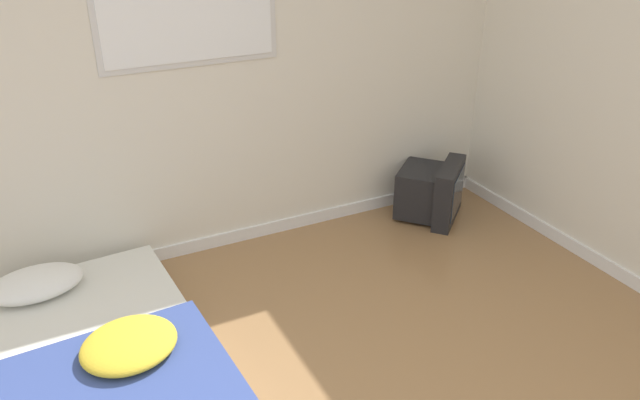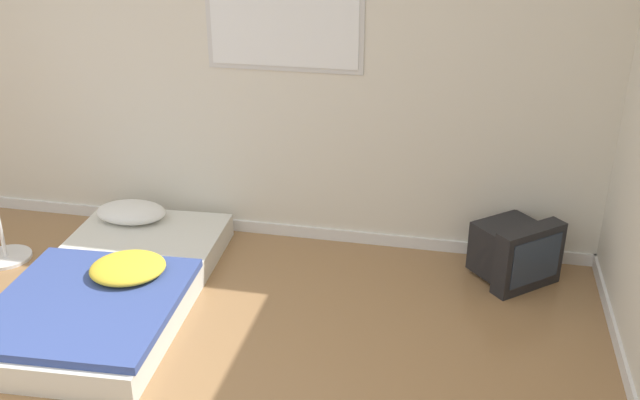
# 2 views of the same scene
# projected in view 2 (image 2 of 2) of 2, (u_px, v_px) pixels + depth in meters

# --- Properties ---
(wall_back) EXTENTS (7.47, 0.08, 2.60)m
(wall_back) POSITION_uv_depth(u_px,v_px,m) (244.00, 64.00, 4.98)
(wall_back) COLOR silver
(wall_back) RESTS_ON ground_plane
(mattress_bed) EXTENTS (1.17, 2.03, 0.32)m
(mattress_bed) POSITION_uv_depth(u_px,v_px,m) (113.00, 283.00, 4.57)
(mattress_bed) COLOR silver
(mattress_bed) RESTS_ON ground_plane
(crt_tv) EXTENTS (0.62, 0.62, 0.44)m
(crt_tv) POSITION_uv_depth(u_px,v_px,m) (515.00, 251.00, 4.76)
(crt_tv) COLOR black
(crt_tv) RESTS_ON ground_plane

